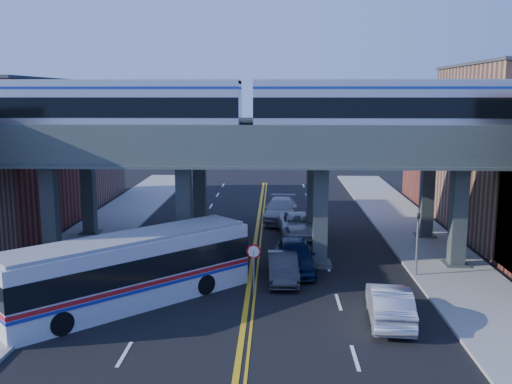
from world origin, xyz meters
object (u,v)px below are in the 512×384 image
Objects in this scene: car_lane_b at (283,267)px; car_lane_d at (281,210)px; traffic_signal at (417,237)px; car_lane_c at (298,225)px; transit_bus at (130,271)px; stop_sign at (254,261)px; car_lane_a at (295,255)px; transit_train at (391,108)px; car_parked_curb at (390,304)px.

car_lane_b is 0.74× the size of car_lane_d.
traffic_signal is 11.42m from car_lane_c.
transit_bus is 20.14m from car_lane_d.
car_lane_c is at bearing 77.74° from stop_sign.
stop_sign is 4.62m from car_lane_a.
car_lane_a is 8.53m from car_lane_c.
traffic_signal is (1.34, -2.00, -7.00)m from transit_train.
transit_train is at bearing -17.29° from transit_bus.
transit_bus is (-5.89, -1.61, -0.09)m from stop_sign.
transit_train is 18.24× the size of stop_sign.
transit_train is 11.95m from car_parked_curb.
car_parked_curb reaches higher than car_lane_c.
transit_bus is 2.19× the size of car_parked_curb.
transit_bus is at bearing -107.26° from car_lane_d.
stop_sign is at bearing -90.73° from car_lane_d.
car_lane_b is (-0.72, -1.78, -0.17)m from car_lane_a.
car_lane_d reaches higher than car_parked_curb.
transit_bus is (-13.45, -6.61, -7.63)m from transit_train.
stop_sign reaches higher than car_lane_d.
car_lane_d is at bearing 25.00° from transit_bus.
car_parked_curb is (-2.70, -6.33, -1.47)m from traffic_signal.
car_lane_b is at bearing -101.01° from car_lane_c.
car_lane_a is at bearing -8.95° from transit_bus.
transit_train is at bearing 8.93° from car_lane_a.
car_lane_d is at bearing -72.58° from car_parked_curb.
traffic_signal reaches higher than car_lane_c.
transit_train is 12.33m from car_lane_c.
car_lane_d reaches higher than car_lane_c.
stop_sign is at bearing -146.52° from transit_train.
car_lane_c is (2.71, 12.48, -0.98)m from stop_sign.
car_lane_c is (-4.85, 7.48, -8.52)m from transit_train.
transit_train reaches higher than car_lane_b.
stop_sign reaches higher than car_lane_b.
traffic_signal is 0.76× the size of car_lane_a.
car_lane_b is at bearing -173.67° from traffic_signal.
transit_train is 8.56× the size of car_lane_c.
transit_train is at bearing 123.81° from traffic_signal.
car_lane_a is 1.19× the size of car_lane_b.
transit_train reaches higher than stop_sign.
traffic_signal is at bearing -10.26° from car_lane_a.
car_lane_b is 10.37m from car_lane_c.
traffic_signal reaches higher than transit_bus.
car_lane_c reaches higher than car_lane_b.
car_lane_a is (2.22, 3.96, -0.84)m from stop_sign.
car_parked_curb reaches higher than car_lane_b.
car_lane_d is (-0.72, 13.15, -0.03)m from car_lane_a.
traffic_signal is 0.81× the size of car_parked_curb.
car_lane_c is at bearing 84.62° from car_lane_a.
car_lane_b is at bearing -16.31° from transit_bus.
car_lane_d is at bearing 91.07° from car_lane_a.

